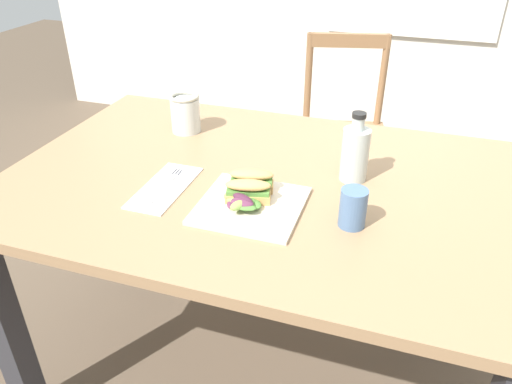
# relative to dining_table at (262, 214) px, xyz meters

# --- Properties ---
(dining_table) EXTENTS (1.37, 0.92, 0.74)m
(dining_table) POSITION_rel_dining_table_xyz_m (0.00, 0.00, 0.00)
(dining_table) COLOR #997551
(dining_table) RESTS_ON ground
(chair_wooden_far) EXTENTS (0.48, 0.48, 0.87)m
(chair_wooden_far) POSITION_rel_dining_table_xyz_m (0.07, 1.01, -0.18)
(chair_wooden_far) COLOR #8E6642
(chair_wooden_far) RESTS_ON ground
(plate_lunch) EXTENTS (0.25, 0.25, 0.01)m
(plate_lunch) POSITION_rel_dining_table_xyz_m (0.02, -0.15, 0.12)
(plate_lunch) COLOR beige
(plate_lunch) RESTS_ON dining_table
(sandwich_half_front) EXTENTS (0.12, 0.08, 0.06)m
(sandwich_half_front) POSITION_rel_dining_table_xyz_m (0.01, -0.14, 0.15)
(sandwich_half_front) COLOR tan
(sandwich_half_front) RESTS_ON plate_lunch
(sandwich_half_back) EXTENTS (0.12, 0.08, 0.06)m
(sandwich_half_back) POSITION_rel_dining_table_xyz_m (-0.00, -0.08, 0.15)
(sandwich_half_back) COLOR tan
(sandwich_half_back) RESTS_ON plate_lunch
(salad_mixed_greens) EXTENTS (0.12, 0.10, 0.03)m
(salad_mixed_greens) POSITION_rel_dining_table_xyz_m (0.00, -0.17, 0.14)
(salad_mixed_greens) COLOR #518438
(salad_mixed_greens) RESTS_ON plate_lunch
(napkin_folded) EXTENTS (0.11, 0.25, 0.00)m
(napkin_folded) POSITION_rel_dining_table_xyz_m (-0.22, -0.13, 0.12)
(napkin_folded) COLOR silver
(napkin_folded) RESTS_ON dining_table
(fork_on_napkin) EXTENTS (0.03, 0.19, 0.00)m
(fork_on_napkin) POSITION_rel_dining_table_xyz_m (-0.22, -0.11, 0.12)
(fork_on_napkin) COLOR silver
(fork_on_napkin) RESTS_ON napkin_folded
(bottle_cold_brew) EXTENTS (0.07, 0.07, 0.19)m
(bottle_cold_brew) POSITION_rel_dining_table_xyz_m (0.23, 0.07, 0.18)
(bottle_cold_brew) COLOR #472819
(bottle_cold_brew) RESTS_ON dining_table
(mason_jar_iced_tea) EXTENTS (0.09, 0.09, 0.12)m
(mason_jar_iced_tea) POSITION_rel_dining_table_xyz_m (-0.32, 0.22, 0.17)
(mason_jar_iced_tea) COLOR #995623
(mason_jar_iced_tea) RESTS_ON dining_table
(cup_extra_side) EXTENTS (0.06, 0.06, 0.09)m
(cup_extra_side) POSITION_rel_dining_table_xyz_m (0.26, -0.15, 0.16)
(cup_extra_side) COLOR #4C6B93
(cup_extra_side) RESTS_ON dining_table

